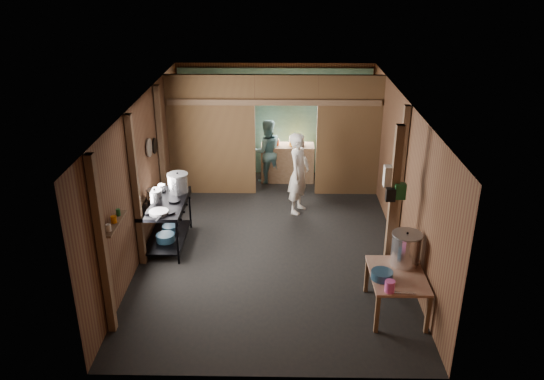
{
  "coord_description": "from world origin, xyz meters",
  "views": [
    {
      "loc": [
        0.15,
        -8.73,
        4.8
      ],
      "look_at": [
        0.0,
        -0.2,
        1.1
      ],
      "focal_mm": 35.71,
      "sensor_mm": 36.0,
      "label": 1
    }
  ],
  "objects_px": {
    "gas_range": "(167,223)",
    "pink_bucket": "(390,286)",
    "stove_pot_large": "(178,183)",
    "stock_pot": "(406,249)",
    "yellow_tub": "(296,141)",
    "prep_table": "(396,293)",
    "cook": "(299,173)"
  },
  "relations": [
    {
      "from": "stock_pot",
      "to": "pink_bucket",
      "type": "relative_size",
      "value": 3.12
    },
    {
      "from": "gas_range",
      "to": "stock_pot",
      "type": "relative_size",
      "value": 2.8
    },
    {
      "from": "prep_table",
      "to": "cook",
      "type": "distance_m",
      "value": 3.66
    },
    {
      "from": "stove_pot_large",
      "to": "yellow_tub",
      "type": "bearing_deg",
      "value": 50.66
    },
    {
      "from": "prep_table",
      "to": "cook",
      "type": "height_order",
      "value": "cook"
    },
    {
      "from": "stove_pot_large",
      "to": "pink_bucket",
      "type": "relative_size",
      "value": 2.28
    },
    {
      "from": "prep_table",
      "to": "stove_pot_large",
      "type": "bearing_deg",
      "value": 146.38
    },
    {
      "from": "gas_range",
      "to": "pink_bucket",
      "type": "bearing_deg",
      "value": -33.93
    },
    {
      "from": "prep_table",
      "to": "pink_bucket",
      "type": "height_order",
      "value": "pink_bucket"
    },
    {
      "from": "prep_table",
      "to": "stove_pot_large",
      "type": "xyz_separation_m",
      "value": [
        -3.54,
        2.35,
        0.71
      ]
    },
    {
      "from": "prep_table",
      "to": "pink_bucket",
      "type": "relative_size",
      "value": 6.41
    },
    {
      "from": "pink_bucket",
      "to": "gas_range",
      "type": "bearing_deg",
      "value": 146.07
    },
    {
      "from": "pink_bucket",
      "to": "cook",
      "type": "distance_m",
      "value": 3.98
    },
    {
      "from": "yellow_tub",
      "to": "stove_pot_large",
      "type": "bearing_deg",
      "value": -129.34
    },
    {
      "from": "stove_pot_large",
      "to": "pink_bucket",
      "type": "xyz_separation_m",
      "value": [
        3.34,
        -2.79,
        -0.31
      ]
    },
    {
      "from": "gas_range",
      "to": "cook",
      "type": "xyz_separation_m",
      "value": [
        2.39,
        1.45,
        0.4
      ]
    },
    {
      "from": "cook",
      "to": "pink_bucket",
      "type": "bearing_deg",
      "value": -141.28
    },
    {
      "from": "stock_pot",
      "to": "yellow_tub",
      "type": "distance_m",
      "value": 4.98
    },
    {
      "from": "prep_table",
      "to": "stove_pot_large",
      "type": "height_order",
      "value": "stove_pot_large"
    },
    {
      "from": "stove_pot_large",
      "to": "stock_pot",
      "type": "distance_m",
      "value": 4.23
    },
    {
      "from": "gas_range",
      "to": "prep_table",
      "type": "xyz_separation_m",
      "value": [
        3.71,
        -1.92,
        -0.11
      ]
    },
    {
      "from": "stove_pot_large",
      "to": "stock_pot",
      "type": "relative_size",
      "value": 0.73
    },
    {
      "from": "cook",
      "to": "stock_pot",
      "type": "bearing_deg",
      "value": -132.07
    },
    {
      "from": "stove_pot_large",
      "to": "yellow_tub",
      "type": "height_order",
      "value": "stove_pot_large"
    },
    {
      "from": "stock_pot",
      "to": "pink_bucket",
      "type": "xyz_separation_m",
      "value": [
        -0.35,
        -0.73,
        -0.16
      ]
    },
    {
      "from": "prep_table",
      "to": "yellow_tub",
      "type": "height_order",
      "value": "yellow_tub"
    },
    {
      "from": "prep_table",
      "to": "stock_pot",
      "type": "relative_size",
      "value": 2.06
    },
    {
      "from": "stock_pot",
      "to": "cook",
      "type": "relative_size",
      "value": 0.31
    },
    {
      "from": "yellow_tub",
      "to": "stock_pot",
      "type": "bearing_deg",
      "value": -72.65
    },
    {
      "from": "prep_table",
      "to": "yellow_tub",
      "type": "relative_size",
      "value": 3.16
    },
    {
      "from": "cook",
      "to": "prep_table",
      "type": "bearing_deg",
      "value": -136.3
    },
    {
      "from": "yellow_tub",
      "to": "cook",
      "type": "height_order",
      "value": "cook"
    }
  ]
}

